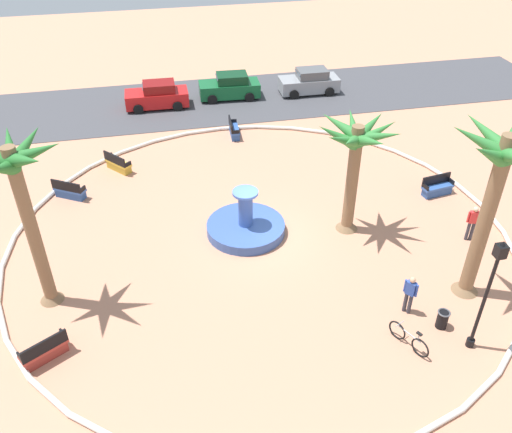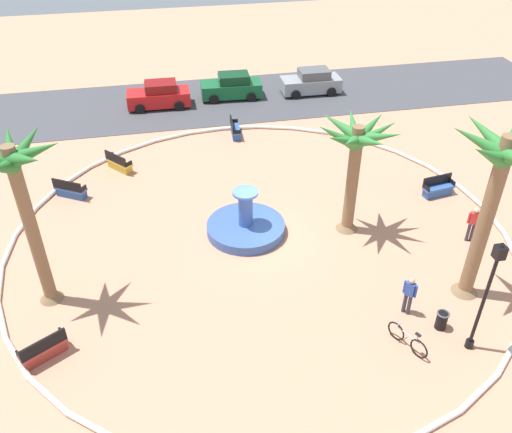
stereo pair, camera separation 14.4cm
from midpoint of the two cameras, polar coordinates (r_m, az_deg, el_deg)
ground_plane at (r=23.91m, az=0.30°, el=-2.09°), size 80.00×80.00×0.00m
plaza_curb at (r=23.85m, az=0.30°, el=-1.90°), size 21.84×21.84×0.20m
street_asphalt at (r=37.09m, az=-4.87°, el=12.09°), size 48.00×8.00×0.03m
fountain at (r=23.98m, az=-1.26°, el=-1.05°), size 3.48×3.48×2.16m
palm_tree_near_fountain at (r=19.43m, az=-23.87°, el=2.79°), size 3.34×3.30×6.81m
palm_tree_by_curb at (r=19.91m, az=23.85°, el=3.44°), size 3.63×3.78×6.96m
palm_tree_mid_plaza at (r=22.61m, az=10.30°, el=6.91°), size 3.51×3.59×5.32m
bench_east at (r=27.97m, az=18.42°, el=2.85°), size 1.66×0.75×1.00m
bench_west at (r=19.98m, az=-21.61°, el=-13.11°), size 1.63×1.25×1.00m
bench_north at (r=29.48m, az=-14.47°, el=5.33°), size 1.41×1.55×1.00m
bench_southeast at (r=32.15m, az=-2.49°, el=9.06°), size 0.60×1.63×1.00m
bench_southwest at (r=27.83m, az=-19.20°, el=2.51°), size 1.63×1.25×1.00m
lamppost at (r=18.87m, az=23.10°, el=-7.00°), size 0.32×0.32×4.57m
trash_bin at (r=20.69m, az=18.89°, el=-10.18°), size 0.46×0.46×0.73m
bicycle_red_frame at (r=19.68m, az=15.61°, el=-12.29°), size 0.79×1.58×0.94m
person_cyclist_helmet at (r=20.51m, az=15.74°, el=-7.76°), size 0.37×0.43×1.68m
person_cyclist_photo at (r=24.92m, az=21.72°, el=-0.51°), size 0.51×0.28×1.71m
parked_car_leftmost at (r=36.30m, az=-10.49°, el=12.41°), size 4.03×1.98×1.67m
parked_car_second at (r=37.18m, az=-2.89°, el=13.50°), size 4.08×2.07×1.67m
parked_car_third at (r=38.11m, az=5.54°, el=13.94°), size 4.03×1.97×1.67m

